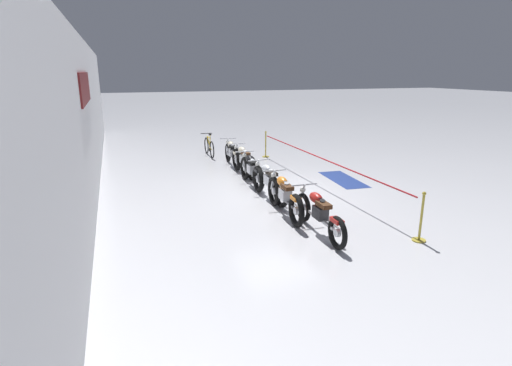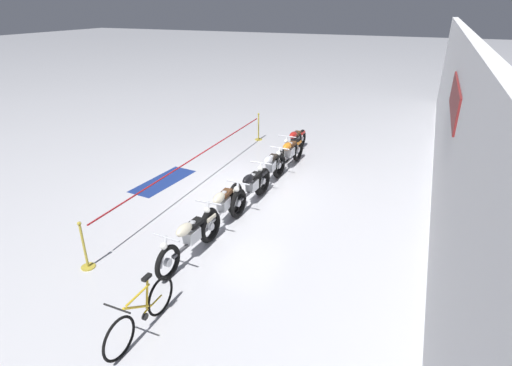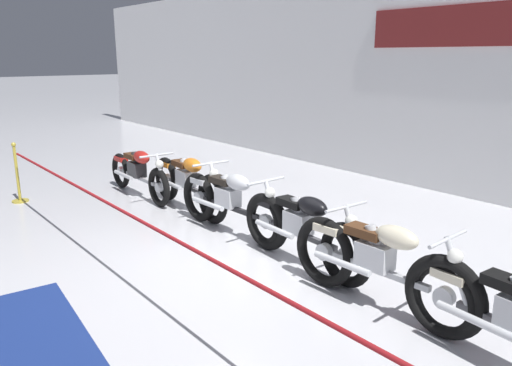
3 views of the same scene
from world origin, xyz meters
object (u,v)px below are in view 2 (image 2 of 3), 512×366
(motorcycle_cream_4, at_px, (222,208))
(floor_banner, at_px, (163,181))
(motorcycle_cream_5, at_px, (190,239))
(motorcycle_red_0, at_px, (294,142))
(motorcycle_silver_2, at_px, (270,169))
(bicycle, at_px, (141,314))
(stanchion_far_left, at_px, (221,146))
(motorcycle_black_3, at_px, (251,188))
(motorcycle_orange_1, at_px, (289,155))
(stanchion_mid_left, at_px, (85,252))

(motorcycle_cream_4, distance_m, floor_banner, 3.30)
(motorcycle_cream_4, relative_size, motorcycle_cream_5, 1.00)
(motorcycle_red_0, bearing_deg, motorcycle_silver_2, 2.49)
(bicycle, bearing_deg, stanchion_far_left, -162.66)
(motorcycle_black_3, distance_m, bicycle, 4.79)
(motorcycle_orange_1, height_order, stanchion_mid_left, stanchion_mid_left)
(motorcycle_silver_2, height_order, motorcycle_cream_5, motorcycle_silver_2)
(motorcycle_cream_4, distance_m, motorcycle_cream_5, 1.43)
(motorcycle_red_0, height_order, bicycle, bicycle)
(stanchion_far_left, distance_m, stanchion_mid_left, 5.81)
(motorcycle_red_0, xyz_separation_m, motorcycle_black_3, (4.05, 0.14, 0.01))
(motorcycle_cream_4, bearing_deg, motorcycle_orange_1, 176.15)
(motorcycle_cream_5, bearing_deg, stanchion_far_left, -159.65)
(bicycle, xyz_separation_m, floor_banner, (-5.12, -3.21, -0.37))
(floor_banner, bearing_deg, stanchion_far_left, 151.59)
(motorcycle_silver_2, height_order, stanchion_mid_left, stanchion_mid_left)
(motorcycle_orange_1, relative_size, floor_banner, 1.08)
(motorcycle_black_3, height_order, motorcycle_cream_4, motorcycle_cream_4)
(motorcycle_cream_5, relative_size, floor_banner, 1.01)
(motorcycle_orange_1, xyz_separation_m, motorcycle_silver_2, (1.33, -0.12, -0.00))
(motorcycle_silver_2, bearing_deg, motorcycle_black_3, 0.95)
(motorcycle_orange_1, xyz_separation_m, motorcycle_cream_5, (5.46, -0.27, -0.00))
(bicycle, bearing_deg, motorcycle_silver_2, -177.93)
(motorcycle_black_3, relative_size, motorcycle_cream_5, 1.00)
(motorcycle_cream_4, bearing_deg, stanchion_mid_left, -34.58)
(motorcycle_cream_4, xyz_separation_m, stanchion_far_left, (-3.27, -1.74, 0.23))
(motorcycle_cream_4, xyz_separation_m, motorcycle_cream_5, (1.43, -0.00, -0.02))
(motorcycle_red_0, relative_size, motorcycle_orange_1, 0.97)
(floor_banner, bearing_deg, motorcycle_red_0, 147.48)
(motorcycle_silver_2, relative_size, stanchion_far_left, 0.26)
(motorcycle_silver_2, relative_size, bicycle, 1.36)
(stanchion_mid_left, xyz_separation_m, floor_banner, (-4.15, -1.10, -0.35))
(bicycle, height_order, stanchion_mid_left, stanchion_mid_left)
(bicycle, distance_m, floor_banner, 6.06)
(motorcycle_silver_2, relative_size, motorcycle_black_3, 1.05)
(bicycle, bearing_deg, motorcycle_cream_4, -173.93)
(bicycle, bearing_deg, motorcycle_black_3, -177.60)
(motorcycle_orange_1, distance_m, motorcycle_cream_5, 5.46)
(motorcycle_orange_1, distance_m, motorcycle_silver_2, 1.34)
(motorcycle_silver_2, height_order, stanchion_far_left, stanchion_far_left)
(stanchion_far_left, relative_size, floor_banner, 4.07)
(motorcycle_red_0, distance_m, motorcycle_silver_2, 2.64)
(motorcycle_cream_5, height_order, stanchion_far_left, stanchion_far_left)
(motorcycle_orange_1, relative_size, stanchion_far_left, 0.26)
(motorcycle_orange_1, distance_m, bicycle, 7.53)
(stanchion_mid_left, distance_m, floor_banner, 4.30)
(stanchion_far_left, bearing_deg, motorcycle_silver_2, 73.12)
(motorcycle_orange_1, relative_size, motorcycle_cream_5, 1.06)
(bicycle, bearing_deg, motorcycle_red_0, -177.81)
(motorcycle_red_0, relative_size, stanchion_mid_left, 2.15)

